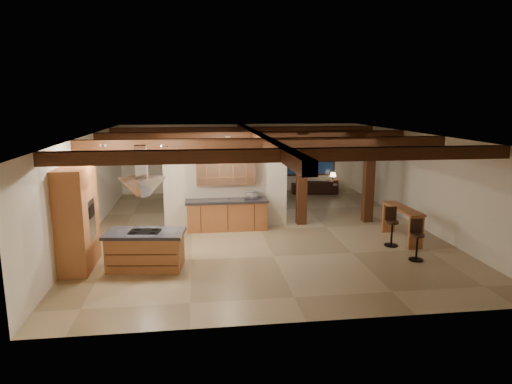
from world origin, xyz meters
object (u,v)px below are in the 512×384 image
Objects in this scene: dining_table at (233,201)px; sofa at (314,187)px; kitchen_island at (146,249)px; bar_counter at (402,218)px.

sofa is (3.69, 2.62, -0.07)m from dining_table.
kitchen_island is 0.99× the size of sofa.
kitchen_island is at bearing -118.67° from dining_table.
bar_counter reaches higher than kitchen_island.
sofa is (6.19, 8.10, -0.17)m from kitchen_island.
dining_table is at bearing 136.61° from bar_counter.
kitchen_island is 0.96× the size of dining_table.
bar_counter reaches higher than dining_table.
dining_table is 1.03× the size of sofa.
kitchen_island is 1.06× the size of bar_counter.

